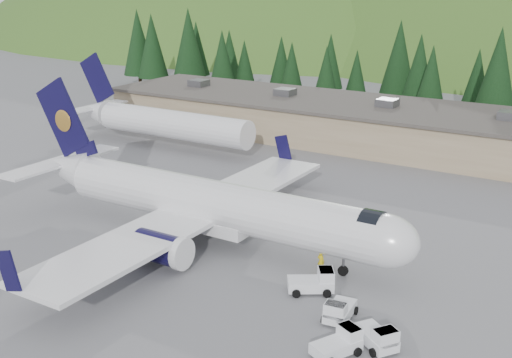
% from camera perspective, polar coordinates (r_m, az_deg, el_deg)
% --- Properties ---
extents(ground, '(600.00, 600.00, 0.00)m').
position_cam_1_polar(ground, '(53.34, -3.41, -5.76)').
color(ground, slate).
extents(airliner, '(37.25, 34.90, 12.42)m').
position_cam_1_polar(airliner, '(52.72, -4.45, -2.21)').
color(airliner, white).
rests_on(airliner, ground).
extents(second_airliner, '(27.50, 11.00, 10.05)m').
position_cam_1_polar(second_airliner, '(83.62, -8.83, 5.11)').
color(second_airliner, white).
rests_on(second_airliner, ground).
extents(baggage_tug_a, '(3.53, 3.09, 1.70)m').
position_cam_1_polar(baggage_tug_a, '(45.49, 5.26, -9.09)').
color(baggage_tug_a, white).
rests_on(baggage_tug_a, ground).
extents(baggage_tug_b, '(3.28, 2.91, 1.58)m').
position_cam_1_polar(baggage_tug_b, '(39.76, 10.80, -13.66)').
color(baggage_tug_b, white).
rests_on(baggage_tug_b, ground).
extents(baggage_tug_c, '(2.70, 3.27, 1.56)m').
position_cam_1_polar(baggage_tug_c, '(38.93, 7.47, -14.24)').
color(baggage_tug_c, white).
rests_on(baggage_tug_c, ground).
extents(terminal_building, '(71.00, 17.00, 6.10)m').
position_cam_1_polar(terminal_building, '(86.76, 8.36, 5.11)').
color(terminal_building, '#8E7757').
rests_on(terminal_building, ground).
extents(baggage_tug_d, '(2.02, 3.03, 1.54)m').
position_cam_1_polar(baggage_tug_d, '(42.18, 7.36, -11.55)').
color(baggage_tug_d, white).
rests_on(baggage_tug_d, ground).
extents(ramp_worker, '(0.60, 0.42, 1.58)m').
position_cam_1_polar(ramp_worker, '(48.51, 5.78, -7.28)').
color(ramp_worker, yellow).
rests_on(ramp_worker, ground).
extents(tree_line, '(113.05, 17.58, 14.44)m').
position_cam_1_polar(tree_line, '(105.44, 12.91, 9.77)').
color(tree_line, black).
rests_on(tree_line, ground).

